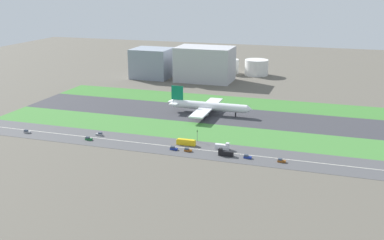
{
  "coord_description": "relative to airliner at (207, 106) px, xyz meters",
  "views": [
    {
      "loc": [
        89.26,
        -309.81,
        92.71
      ],
      "look_at": [
        1.15,
        -36.5,
        6.0
      ],
      "focal_mm": 42.53,
      "sensor_mm": 36.0,
      "label": 1
    }
  ],
  "objects": [
    {
      "name": "ground_plane",
      "position": [
        -1.2,
        -0.0,
        -6.23
      ],
      "size": [
        800.0,
        800.0,
        0.0
      ],
      "primitive_type": "plane",
      "color": "#5B564C"
    },
    {
      "name": "runway",
      "position": [
        -1.2,
        -0.0,
        -6.18
      ],
      "size": [
        280.0,
        46.0,
        0.1
      ],
      "primitive_type": "cube",
      "color": "#38383D",
      "rests_on": "ground_plane"
    },
    {
      "name": "grass_median_north",
      "position": [
        -1.2,
        41.0,
        -6.18
      ],
      "size": [
        280.0,
        36.0,
        0.1
      ],
      "primitive_type": "cube",
      "color": "#3D7A33",
      "rests_on": "ground_plane"
    },
    {
      "name": "grass_median_south",
      "position": [
        -1.2,
        -41.0,
        -6.18
      ],
      "size": [
        280.0,
        36.0,
        0.1
      ],
      "primitive_type": "cube",
      "color": "#427F38",
      "rests_on": "ground_plane"
    },
    {
      "name": "highway",
      "position": [
        -1.2,
        -73.0,
        -6.18
      ],
      "size": [
        280.0,
        28.0,
        0.1
      ],
      "primitive_type": "cube",
      "color": "#4C4C4F",
      "rests_on": "ground_plane"
    },
    {
      "name": "highway_centerline",
      "position": [
        -1.2,
        -73.0,
        -6.13
      ],
      "size": [
        266.0,
        0.5,
        0.01
      ],
      "primitive_type": "cube",
      "color": "silver",
      "rests_on": "highway"
    },
    {
      "name": "airliner",
      "position": [
        0.0,
        0.0,
        0.0
      ],
      "size": [
        65.0,
        56.0,
        19.7
      ],
      "color": "white",
      "rests_on": "runway"
    },
    {
      "name": "car_1",
      "position": [
        -98.52,
        -78.0,
        -5.31
      ],
      "size": [
        4.4,
        1.8,
        2.0
      ],
      "rotation": [
        0.0,
        0.0,
        3.14
      ],
      "color": "#99999E",
      "rests_on": "highway"
    },
    {
      "name": "car_4",
      "position": [
        10.68,
        -78.0,
        -5.31
      ],
      "size": [
        4.4,
        1.8,
        2.0
      ],
      "rotation": [
        0.0,
        0.0,
        3.14
      ],
      "color": "brown",
      "rests_on": "highway"
    },
    {
      "name": "car_6",
      "position": [
        2.03,
        -78.0,
        -5.31
      ],
      "size": [
        4.4,
        1.8,
        2.0
      ],
      "rotation": [
        0.0,
        0.0,
        3.14
      ],
      "color": "navy",
      "rests_on": "highway"
    },
    {
      "name": "car_5",
      "position": [
        63.92,
        -78.0,
        -5.31
      ],
      "size": [
        4.4,
        1.8,
        2.0
      ],
      "rotation": [
        0.0,
        0.0,
        3.14
      ],
      "color": "brown",
      "rests_on": "highway"
    },
    {
      "name": "bus_0",
      "position": [
        6.39,
        -68.0,
        -4.41
      ],
      "size": [
        11.6,
        2.5,
        3.5
      ],
      "color": "yellow",
      "rests_on": "highway"
    },
    {
      "name": "truck_0",
      "position": [
        33.0,
        -78.0,
        -4.56
      ],
      "size": [
        8.4,
        2.5,
        4.0
      ],
      "rotation": [
        0.0,
        0.0,
        3.14
      ],
      "color": "black",
      "rests_on": "highway"
    },
    {
      "name": "car_2",
      "position": [
        -53.73,
        -78.0,
        -5.31
      ],
      "size": [
        4.4,
        1.8,
        2.0
      ],
      "rotation": [
        0.0,
        0.0,
        3.14
      ],
      "color": "#19662D",
      "rests_on": "highway"
    },
    {
      "name": "car_0",
      "position": [
        45.35,
        -78.0,
        -5.31
      ],
      "size": [
        4.4,
        1.8,
        2.0
      ],
      "rotation": [
        0.0,
        0.0,
        3.14
      ],
      "color": "navy",
      "rests_on": "highway"
    },
    {
      "name": "car_3",
      "position": [
        -51.63,
        -68.0,
        -5.31
      ],
      "size": [
        4.4,
        1.8,
        2.0
      ],
      "color": "#99999E",
      "rests_on": "highway"
    },
    {
      "name": "truck_1",
      "position": [
        28.81,
        -68.0,
        -4.56
      ],
      "size": [
        8.4,
        2.5,
        4.0
      ],
      "color": "silver",
      "rests_on": "highway"
    },
    {
      "name": "traffic_light",
      "position": [
        10.88,
        -60.01,
        -1.94
      ],
      "size": [
        0.36,
        0.5,
        7.2
      ],
      "color": "#4C4C51",
      "rests_on": "highway"
    },
    {
      "name": "terminal_building",
      "position": [
        -91.2,
        114.0,
        8.54
      ],
      "size": [
        37.79,
        33.61,
        29.55
      ],
      "primitive_type": "cube",
      "color": "gray",
      "rests_on": "ground_plane"
    },
    {
      "name": "hangar_building",
      "position": [
        -35.35,
        114.0,
        10.49
      ],
      "size": [
        54.42,
        35.25,
        33.44
      ],
      "primitive_type": "cube",
      "color": "#B2B2B7",
      "rests_on": "ground_plane"
    },
    {
      "name": "fuel_tank_west",
      "position": [
        -20.95,
        159.0,
        1.38
      ],
      "size": [
        19.13,
        19.13,
        15.23
      ],
      "primitive_type": "cylinder",
      "color": "silver",
      "rests_on": "ground_plane"
    },
    {
      "name": "fuel_tank_centre",
      "position": [
        7.82,
        159.0,
        1.88
      ],
      "size": [
        24.34,
        24.34,
        16.22
      ],
      "primitive_type": "cylinder",
      "color": "silver",
      "rests_on": "ground_plane"
    }
  ]
}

